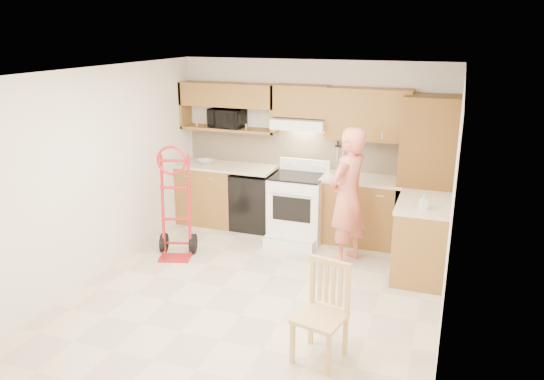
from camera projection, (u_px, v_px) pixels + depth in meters
The scene contains 28 objects.
floor at pixel (257, 294), 6.01m from camera, with size 4.00×4.50×0.02m, color beige.
ceiling at pixel (255, 70), 5.26m from camera, with size 4.00×4.50×0.02m, color white.
wall_back at pixel (312, 147), 7.67m from camera, with size 4.00×0.02×2.50m, color silver.
wall_front at pixel (137, 281), 3.60m from camera, with size 4.00×0.02×2.50m, color silver.
wall_left at pixel (101, 173), 6.28m from camera, with size 0.02×4.50×2.50m, color silver.
wall_right at pixel (452, 211), 4.99m from camera, with size 0.02×4.50×2.50m, color silver.
backsplash at pixel (312, 151), 7.66m from camera, with size 3.92×0.03×0.55m, color beige.
lower_cab_left at pixel (210, 194), 8.12m from camera, with size 0.90×0.60×0.90m, color brown.
dishwasher at pixel (255, 201), 7.89m from camera, with size 0.60×0.60×0.85m, color black.
lower_cab_right at pixel (362, 211), 7.36m from camera, with size 1.14×0.60×0.90m, color brown.
countertop_left at pixel (227, 166), 7.89m from camera, with size 1.50×0.63×0.04m, color beige.
countertop_right at pixel (364, 179), 7.22m from camera, with size 1.14×0.63×0.04m, color beige.
cab_return_right at pixel (421, 240), 6.36m from camera, with size 0.60×1.00×0.90m, color brown.
countertop_return at pixel (425, 203), 6.22m from camera, with size 0.63×1.00×0.04m, color beige.
pantry_tall at pixel (426, 176), 6.92m from camera, with size 0.70×0.60×2.10m, color brown.
upper_cab_left at pixel (228, 95), 7.70m from camera, with size 1.50×0.33×0.34m, color brown.
upper_shelf_mw at pixel (229, 129), 7.85m from camera, with size 1.50×0.33×0.04m, color brown.
upper_cab_center at pixel (302, 101), 7.34m from camera, with size 0.76×0.33×0.44m, color brown.
upper_cab_right at pixel (369, 114), 7.08m from camera, with size 1.14×0.33×0.70m, color brown.
range_hood at pixel (300, 123), 7.38m from camera, with size 0.76×0.46×0.14m, color white.
knife_strip at pixel (349, 151), 7.44m from camera, with size 0.40×0.05×0.29m, color black, non-canonical shape.
microwave at pixel (227, 118), 7.81m from camera, with size 0.51×0.35×0.28m, color black.
range at pixel (297, 203), 7.39m from camera, with size 0.75×0.99×1.11m, color white, non-canonical shape.
person at pixel (347, 197), 6.59m from camera, with size 0.64×0.42×1.77m, color #DF705B.
hand_truck at pixel (174, 208), 6.80m from camera, with size 0.53×0.49×1.36m, color #B1191F, non-canonical shape.
dining_chair at pixel (320, 314), 4.68m from camera, with size 0.42×0.45×0.92m, color tan, non-canonical shape.
soap_bottle at pixel (424, 202), 5.95m from camera, with size 0.08×0.08×0.17m, color white.
bowl at pixel (205, 161), 7.99m from camera, with size 0.23×0.23×0.06m, color white.
Camera 1 is at (1.98, -5.01, 2.91)m, focal length 34.54 mm.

